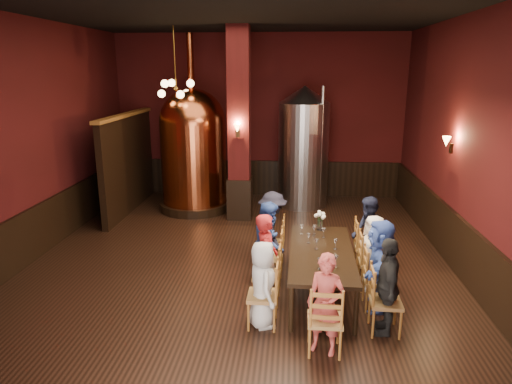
# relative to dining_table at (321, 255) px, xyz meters

# --- Properties ---
(room) EXTENTS (10.00, 10.02, 4.50)m
(room) POSITION_rel_dining_table_xyz_m (-1.46, 1.06, 1.56)
(room) COLOR black
(room) RESTS_ON ground
(wainscot_right) EXTENTS (0.08, 9.90, 1.00)m
(wainscot_right) POSITION_rel_dining_table_xyz_m (2.50, 1.06, -0.19)
(wainscot_right) COLOR black
(wainscot_right) RESTS_ON ground
(wainscot_back) EXTENTS (7.90, 0.08, 1.00)m
(wainscot_back) POSITION_rel_dining_table_xyz_m (-1.46, 6.02, -0.19)
(wainscot_back) COLOR black
(wainscot_back) RESTS_ON ground
(wainscot_left) EXTENTS (0.08, 9.90, 1.00)m
(wainscot_left) POSITION_rel_dining_table_xyz_m (-5.42, 1.06, -0.19)
(wainscot_left) COLOR black
(wainscot_left) RESTS_ON ground
(column) EXTENTS (0.58, 0.58, 4.50)m
(column) POSITION_rel_dining_table_xyz_m (-1.76, 3.86, 1.56)
(column) COLOR #430E0F
(column) RESTS_ON ground
(partition) EXTENTS (0.22, 3.50, 2.40)m
(partition) POSITION_rel_dining_table_xyz_m (-4.66, 4.26, 0.51)
(partition) COLOR black
(partition) RESTS_ON ground
(pendant_cluster) EXTENTS (0.90, 0.90, 1.70)m
(pendant_cluster) POSITION_rel_dining_table_xyz_m (-3.26, 3.96, 2.41)
(pendant_cluster) COLOR #A57226
(pendant_cluster) RESTS_ON room
(sconce_wall) EXTENTS (0.20, 0.20, 0.36)m
(sconce_wall) POSITION_rel_dining_table_xyz_m (2.44, 1.86, 1.51)
(sconce_wall) COLOR black
(sconce_wall) RESTS_ON room
(sconce_column) EXTENTS (0.20, 0.20, 0.36)m
(sconce_column) POSITION_rel_dining_table_xyz_m (-1.76, 3.56, 1.51)
(sconce_column) COLOR black
(sconce_column) RESTS_ON column
(dining_table) EXTENTS (1.05, 2.42, 0.75)m
(dining_table) POSITION_rel_dining_table_xyz_m (0.00, 0.00, 0.00)
(dining_table) COLOR black
(dining_table) RESTS_ON ground
(chair_0) EXTENTS (0.47, 0.47, 0.92)m
(chair_0) POSITION_rel_dining_table_xyz_m (-0.87, -0.98, -0.23)
(chair_0) COLOR #955526
(chair_0) RESTS_ON ground
(person_0) EXTENTS (0.56, 0.70, 1.26)m
(person_0) POSITION_rel_dining_table_xyz_m (-0.87, -0.98, -0.06)
(person_0) COLOR silver
(person_0) RESTS_ON ground
(chair_1) EXTENTS (0.47, 0.47, 0.92)m
(chair_1) POSITION_rel_dining_table_xyz_m (-0.86, -0.31, -0.23)
(chair_1) COLOR #955526
(chair_1) RESTS_ON ground
(person_1) EXTENTS (0.38, 0.55, 1.45)m
(person_1) POSITION_rel_dining_table_xyz_m (-0.86, -0.31, 0.04)
(person_1) COLOR maroon
(person_1) RESTS_ON ground
(chair_2) EXTENTS (0.47, 0.47, 0.92)m
(chair_2) POSITION_rel_dining_table_xyz_m (-0.84, 0.35, -0.23)
(chair_2) COLOR #955526
(chair_2) RESTS_ON ground
(person_2) EXTENTS (0.48, 0.76, 1.44)m
(person_2) POSITION_rel_dining_table_xyz_m (-0.84, 0.35, 0.03)
(person_2) COLOR #2A448D
(person_2) RESTS_ON ground
(chair_3) EXTENTS (0.47, 0.47, 0.92)m
(chair_3) POSITION_rel_dining_table_xyz_m (-0.83, 1.02, -0.23)
(chair_3) COLOR #955526
(chair_3) RESTS_ON ground
(person_3) EXTENTS (0.72, 1.02, 1.43)m
(person_3) POSITION_rel_dining_table_xyz_m (-0.83, 1.02, 0.03)
(person_3) COLOR black
(person_3) RESTS_ON ground
(chair_4) EXTENTS (0.47, 0.47, 0.92)m
(chair_4) POSITION_rel_dining_table_xyz_m (0.83, -1.02, -0.23)
(chair_4) COLOR #955526
(chair_4) RESTS_ON ground
(person_4) EXTENTS (0.39, 0.83, 1.39)m
(person_4) POSITION_rel_dining_table_xyz_m (0.83, -1.02, 0.01)
(person_4) COLOR black
(person_4) RESTS_ON ground
(chair_5) EXTENTS (0.47, 0.47, 0.92)m
(chair_5) POSITION_rel_dining_table_xyz_m (0.84, -0.35, -0.23)
(chair_5) COLOR #955526
(chair_5) RESTS_ON ground
(person_5) EXTENTS (0.64, 1.37, 1.42)m
(person_5) POSITION_rel_dining_table_xyz_m (0.84, -0.35, 0.02)
(person_5) COLOR #3B58B1
(person_5) RESTS_ON ground
(chair_6) EXTENTS (0.47, 0.47, 0.92)m
(chair_6) POSITION_rel_dining_table_xyz_m (0.86, 0.31, -0.23)
(chair_6) COLOR #955526
(chair_6) RESTS_ON ground
(person_6) EXTENTS (0.53, 0.69, 1.26)m
(person_6) POSITION_rel_dining_table_xyz_m (0.86, 0.31, -0.06)
(person_6) COLOR white
(person_6) RESTS_ON ground
(chair_7) EXTENTS (0.47, 0.47, 0.92)m
(chair_7) POSITION_rel_dining_table_xyz_m (0.87, 0.98, -0.23)
(chair_7) COLOR #955526
(chair_7) RESTS_ON ground
(person_7) EXTENTS (0.40, 0.70, 1.38)m
(person_7) POSITION_rel_dining_table_xyz_m (0.87, 0.98, 0.00)
(person_7) COLOR #1B1F36
(person_7) RESTS_ON ground
(chair_8) EXTENTS (0.47, 0.47, 0.92)m
(chair_8) POSITION_rel_dining_table_xyz_m (-0.03, -1.55, -0.23)
(chair_8) COLOR #955526
(chair_8) RESTS_ON ground
(person_8) EXTENTS (0.57, 0.48, 1.34)m
(person_8) POSITION_rel_dining_table_xyz_m (-0.03, -1.55, -0.02)
(person_8) COLOR #B03F3A
(person_8) RESTS_ON ground
(copper_kettle) EXTENTS (1.85, 1.85, 4.38)m
(copper_kettle) POSITION_rel_dining_table_xyz_m (-3.01, 4.49, 0.91)
(copper_kettle) COLOR black
(copper_kettle) RESTS_ON ground
(steel_vessel) EXTENTS (1.30, 1.30, 3.14)m
(steel_vessel) POSITION_rel_dining_table_xyz_m (-0.22, 5.06, 0.88)
(steel_vessel) COLOR #B2B2B7
(steel_vessel) RESTS_ON ground
(rose_vase) EXTENTS (0.21, 0.21, 0.36)m
(rose_vase) POSITION_rel_dining_table_xyz_m (0.02, 1.00, 0.30)
(rose_vase) COLOR white
(rose_vase) RESTS_ON dining_table
(wine_glass_0) EXTENTS (0.07, 0.07, 0.17)m
(wine_glass_0) POSITION_rel_dining_table_xyz_m (0.17, -0.57, 0.15)
(wine_glass_0) COLOR white
(wine_glass_0) RESTS_ON dining_table
(wine_glass_1) EXTENTS (0.07, 0.07, 0.17)m
(wine_glass_1) POSITION_rel_dining_table_xyz_m (-0.10, 0.67, 0.15)
(wine_glass_1) COLOR white
(wine_glass_1) RESTS_ON dining_table
(wine_glass_2) EXTENTS (0.07, 0.07, 0.17)m
(wine_glass_2) POSITION_rel_dining_table_xyz_m (0.06, 0.62, 0.15)
(wine_glass_2) COLOR white
(wine_glass_2) RESTS_ON dining_table
(wine_glass_3) EXTENTS (0.07, 0.07, 0.17)m
(wine_glass_3) POSITION_rel_dining_table_xyz_m (0.10, -0.63, 0.15)
(wine_glass_3) COLOR white
(wine_glass_3) RESTS_ON dining_table
(wine_glass_4) EXTENTS (0.07, 0.07, 0.17)m
(wine_glass_4) POSITION_rel_dining_table_xyz_m (-0.08, 0.09, 0.15)
(wine_glass_4) COLOR white
(wine_glass_4) RESTS_ON dining_table
(wine_glass_5) EXTENTS (0.07, 0.07, 0.17)m
(wine_glass_5) POSITION_rel_dining_table_xyz_m (-0.08, 0.77, 0.15)
(wine_glass_5) COLOR white
(wine_glass_5) RESTS_ON dining_table
(wine_glass_6) EXTENTS (0.07, 0.07, 0.17)m
(wine_glass_6) POSITION_rel_dining_table_xyz_m (-0.31, 0.75, 0.15)
(wine_glass_6) COLOR white
(wine_glass_6) RESTS_ON dining_table
(wine_glass_7) EXTENTS (0.07, 0.07, 0.17)m
(wine_glass_7) POSITION_rel_dining_table_xyz_m (-0.20, 0.33, 0.15)
(wine_glass_7) COLOR white
(wine_glass_7) RESTS_ON dining_table
(wine_glass_8) EXTENTS (0.07, 0.07, 0.17)m
(wine_glass_8) POSITION_rel_dining_table_xyz_m (-0.07, -0.67, 0.15)
(wine_glass_8) COLOR white
(wine_glass_8) RESTS_ON dining_table
(wine_glass_9) EXTENTS (0.07, 0.07, 0.17)m
(wine_glass_9) POSITION_rel_dining_table_xyz_m (0.23, 0.11, 0.15)
(wine_glass_9) COLOR white
(wine_glass_9) RESTS_ON dining_table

